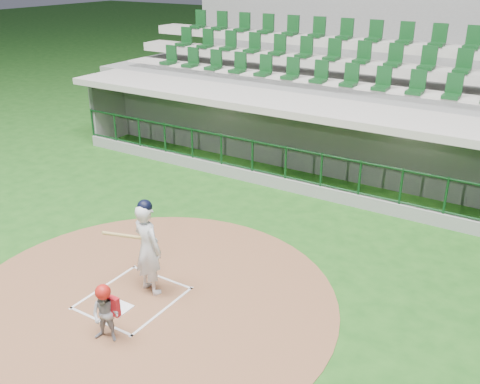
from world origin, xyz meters
name	(u,v)px	position (x,y,z in m)	size (l,w,h in m)	color
ground	(143,291)	(0.00, 0.00, 0.00)	(120.00, 120.00, 0.00)	#1A4B15
dirt_circle	(148,301)	(0.30, -0.20, 0.01)	(7.20, 7.20, 0.01)	brown
home_plate	(118,308)	(0.00, -0.70, 0.02)	(0.43, 0.43, 0.02)	white
batter_box_chalk	(133,298)	(0.00, -0.30, 0.02)	(1.55, 1.80, 0.01)	white
dugout_structure	(315,140)	(0.01, 7.84, 0.95)	(16.40, 3.70, 3.00)	slate
seating_deck	(353,104)	(0.00, 10.91, 1.42)	(17.00, 6.72, 5.15)	slate
batter	(148,247)	(0.11, 0.09, 0.98)	(0.92, 0.93, 1.94)	silver
catcher	(106,313)	(0.48, -1.42, 0.56)	(0.58, 0.51, 1.09)	#96969B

